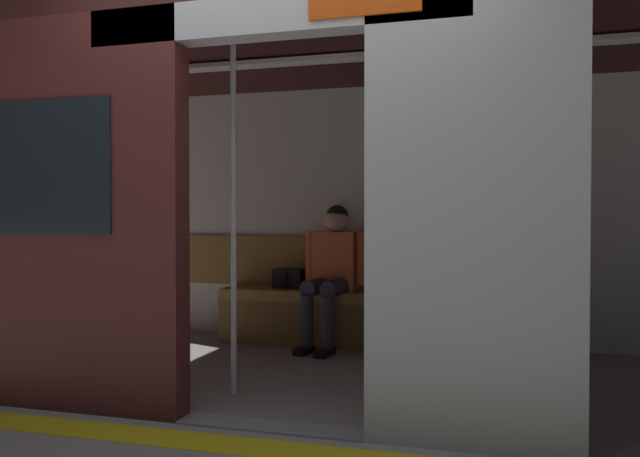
# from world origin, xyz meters

# --- Properties ---
(ground_plane) EXTENTS (60.00, 60.00, 0.00)m
(ground_plane) POSITION_xyz_m (0.00, 0.00, 0.00)
(ground_plane) COLOR gray
(platform_edge_strip) EXTENTS (8.00, 0.24, 0.01)m
(platform_edge_strip) POSITION_xyz_m (0.00, 0.30, 0.00)
(platform_edge_strip) COLOR yellow
(platform_edge_strip) RESTS_ON ground_plane
(train_car) EXTENTS (6.40, 2.66, 2.36)m
(train_car) POSITION_xyz_m (0.07, -1.17, 1.55)
(train_car) COLOR #ADAFB5
(train_car) RESTS_ON ground_plane
(bench_seat) EXTENTS (2.49, 0.44, 0.47)m
(bench_seat) POSITION_xyz_m (0.00, -2.15, 0.36)
(bench_seat) COLOR olive
(bench_seat) RESTS_ON ground_plane
(person_seated) EXTENTS (0.55, 0.71, 1.20)m
(person_seated) POSITION_xyz_m (0.24, -2.10, 0.69)
(person_seated) COLOR #CC5933
(person_seated) RESTS_ON ground_plane
(handbag) EXTENTS (0.26, 0.15, 0.17)m
(handbag) POSITION_xyz_m (0.68, -2.23, 0.56)
(handbag) COLOR black
(handbag) RESTS_ON bench_seat
(book) EXTENTS (0.23, 0.26, 0.03)m
(book) POSITION_xyz_m (-0.14, -2.20, 0.49)
(book) COLOR #33723F
(book) RESTS_ON bench_seat
(grab_pole_door) EXTENTS (0.04, 0.04, 2.22)m
(grab_pole_door) POSITION_xyz_m (0.45, -0.54, 1.11)
(grab_pole_door) COLOR silver
(grab_pole_door) RESTS_ON ground_plane
(grab_pole_far) EXTENTS (0.04, 0.04, 2.22)m
(grab_pole_far) POSITION_xyz_m (-0.45, -0.65, 1.11)
(grab_pole_far) COLOR silver
(grab_pole_far) RESTS_ON ground_plane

